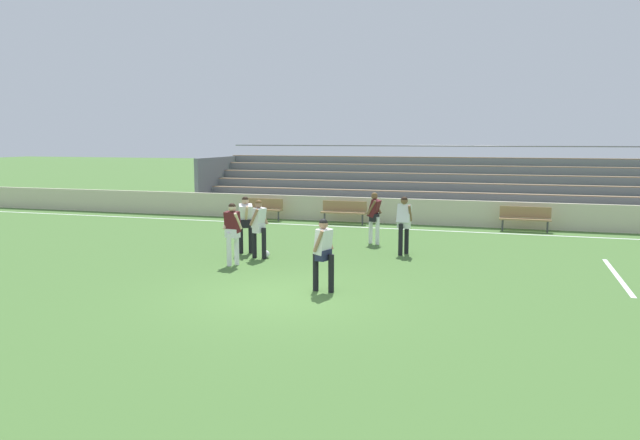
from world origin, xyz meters
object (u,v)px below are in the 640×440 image
player_dark_dropping_back (233,228)px  soccer_ball (266,254)px  bench_near_wall_gap (525,216)px  player_white_wide_right (246,219)px  bench_near_bin (344,210)px  player_white_on_ball (404,220)px  player_dark_overlapping (374,213)px  player_white_wide_left (259,224)px  player_white_deep_cover (323,249)px  bleacher_stand (493,187)px  bench_centre_sideline (261,207)px

player_dark_dropping_back → soccer_ball: (0.46, 1.20, -0.89)m
bench_near_wall_gap → player_white_wide_right: (-7.99, -6.96, 0.46)m
bench_near_bin → player_white_on_ball: player_white_on_ball is taller
player_white_on_ball → player_dark_overlapping: (-1.21, 1.53, -0.03)m
player_white_wide_left → player_white_on_ball: player_white_on_ball is taller
player_dark_overlapping → player_white_deep_cover: bearing=-87.9°
bleacher_stand → bench_near_wall_gap: bearing=-71.8°
player_white_wide_right → player_white_wide_left: bearing=-41.7°
player_dark_dropping_back → player_dark_overlapping: bearing=56.6°
bench_near_bin → player_white_on_ball: bearing=-60.0°
bench_centre_sideline → player_dark_dropping_back: 9.12m
player_white_on_ball → soccer_ball: size_ratio=7.77×
bleacher_stand → player_dark_dropping_back: bearing=-116.8°
soccer_ball → player_white_deep_cover: bearing=-50.1°
bleacher_stand → player_dark_overlapping: bearing=-112.9°
bench_centre_sideline → soccer_ball: (3.23, -7.48, -0.44)m
bleacher_stand → player_white_on_ball: 9.91m
player_white_wide_left → player_white_deep_cover: player_white_wide_left is taller
bench_centre_sideline → player_white_wide_left: size_ratio=1.08×
player_white_on_ball → player_white_wide_right: bearing=-165.5°
player_dark_dropping_back → bench_near_bin: bearing=85.0°
bleacher_stand → bench_near_bin: size_ratio=14.54×
player_white_wide_right → player_white_on_ball: size_ratio=0.99×
bleacher_stand → player_white_on_ball: (-2.22, -9.65, -0.30)m
bleacher_stand → player_dark_dropping_back: (-6.34, -12.53, -0.32)m
bench_centre_sideline → player_white_wide_right: bearing=-71.1°
player_white_wide_left → player_dark_overlapping: bearing=51.6°
bleacher_stand → player_white_wide_left: size_ratio=15.68×
player_white_deep_cover → player_white_on_ball: (0.98, 4.88, 0.05)m
bench_centre_sideline → player_white_deep_cover: 12.21m
bench_near_bin → soccer_ball: (-0.31, -7.48, -0.44)m
bench_centre_sideline → player_dark_overlapping: 7.12m
player_dark_dropping_back → player_white_on_ball: bearing=34.9°
bench_near_bin → player_dark_dropping_back: 8.72m
bench_near_wall_gap → player_dark_overlapping: (-4.70, -4.27, 0.45)m
bleacher_stand → player_white_deep_cover: (-3.20, -14.54, -0.35)m
bench_centre_sideline → soccer_ball: 8.16m
bleacher_stand → bench_centre_sideline: bearing=-157.1°
player_white_wide_left → soccer_ball: player_white_wide_left is taller
bench_centre_sideline → bench_near_wall_gap: 10.38m
player_white_wide_right → soccer_ball: (0.84, -0.52, -0.90)m
bench_centre_sideline → bench_near_bin: same height
soccer_ball → bleacher_stand: bearing=62.6°
player_white_wide_left → player_white_deep_cover: 4.22m
bench_near_wall_gap → soccer_ball: (-7.15, -7.48, -0.44)m
bench_near_wall_gap → player_white_wide_right: 10.61m
player_white_wide_right → player_white_wide_left: 0.91m
soccer_ball → player_white_wide_right: bearing=148.5°
player_white_deep_cover → player_white_on_ball: 4.98m
bench_near_wall_gap → player_white_deep_cover: bearing=-112.7°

